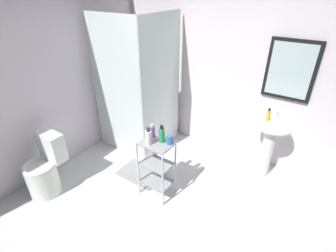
# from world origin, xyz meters

# --- Properties ---
(ground_plane) EXTENTS (4.20, 4.20, 0.02)m
(ground_plane) POSITION_xyz_m (0.00, 0.00, -0.01)
(ground_plane) COLOR silver
(wall_back) EXTENTS (4.20, 0.14, 2.50)m
(wall_back) POSITION_xyz_m (0.01, 1.85, 1.25)
(wall_back) COLOR silver
(wall_back) RESTS_ON ground_plane
(wall_left) EXTENTS (0.10, 4.20, 2.50)m
(wall_left) POSITION_xyz_m (-1.85, 0.00, 1.25)
(wall_left) COLOR silver
(wall_left) RESTS_ON ground_plane
(shower_stall) EXTENTS (0.92, 0.92, 2.00)m
(shower_stall) POSITION_xyz_m (-1.20, 1.18, 0.46)
(shower_stall) COLOR white
(shower_stall) RESTS_ON ground_plane
(pedestal_sink) EXTENTS (0.46, 0.37, 0.81)m
(pedestal_sink) POSITION_xyz_m (0.68, 1.52, 0.58)
(pedestal_sink) COLOR white
(pedestal_sink) RESTS_ON ground_plane
(sink_faucet) EXTENTS (0.03, 0.03, 0.10)m
(sink_faucet) POSITION_xyz_m (0.68, 1.64, 0.86)
(sink_faucet) COLOR silver
(sink_faucet) RESTS_ON pedestal_sink
(toilet) EXTENTS (0.37, 0.49, 0.76)m
(toilet) POSITION_xyz_m (-1.48, -0.32, 0.31)
(toilet) COLOR white
(toilet) RESTS_ON ground_plane
(storage_cart) EXTENTS (0.38, 0.28, 0.74)m
(storage_cart) POSITION_xyz_m (-0.32, 0.41, 0.44)
(storage_cart) COLOR silver
(storage_cart) RESTS_ON ground_plane
(hand_soap_bottle) EXTENTS (0.05, 0.05, 0.16)m
(hand_soap_bottle) POSITION_xyz_m (0.59, 1.53, 0.88)
(hand_soap_bottle) COLOR gold
(hand_soap_bottle) RESTS_ON pedestal_sink
(conditioner_bottle_purple) EXTENTS (0.06, 0.06, 0.18)m
(conditioner_bottle_purple) POSITION_xyz_m (-0.42, 0.49, 0.82)
(conditioner_bottle_purple) COLOR purple
(conditioner_bottle_purple) RESTS_ON storage_cart
(lotion_bottle_white) EXTENTS (0.07, 0.07, 0.21)m
(lotion_bottle_white) POSITION_xyz_m (-0.37, 0.36, 0.83)
(lotion_bottle_white) COLOR white
(lotion_bottle_white) RESTS_ON storage_cart
(body_wash_bottle_green) EXTENTS (0.07, 0.07, 0.21)m
(body_wash_bottle_green) POSITION_xyz_m (-0.28, 0.48, 0.83)
(body_wash_bottle_green) COLOR #2E9760
(body_wash_bottle_green) RESTS_ON storage_cart
(rinse_cup) EXTENTS (0.08, 0.08, 0.11)m
(rinse_cup) POSITION_xyz_m (-0.19, 0.50, 0.79)
(rinse_cup) COLOR #3870B2
(rinse_cup) RESTS_ON storage_cart
(bath_mat) EXTENTS (0.60, 0.40, 0.02)m
(bath_mat) POSITION_xyz_m (-0.71, 0.56, 0.01)
(bath_mat) COLOR gray
(bath_mat) RESTS_ON ground_plane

